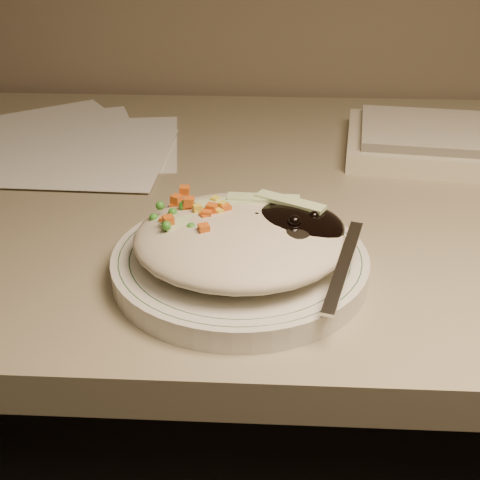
{
  "coord_description": "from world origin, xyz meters",
  "views": [
    {
      "loc": [
        -0.08,
        0.65,
        1.07
      ],
      "look_at": [
        -0.1,
        1.18,
        0.78
      ],
      "focal_mm": 50.0,
      "sensor_mm": 36.0,
      "label": 1
    }
  ],
  "objects": [
    {
      "name": "desk",
      "position": [
        0.0,
        1.38,
        0.54
      ],
      "size": [
        1.4,
        0.7,
        0.74
      ],
      "color": "gray",
      "rests_on": "ground"
    },
    {
      "name": "papers",
      "position": [
        -0.39,
        1.49,
        0.74
      ],
      "size": [
        0.42,
        0.35,
        0.0
      ],
      "color": "white",
      "rests_on": "desk"
    },
    {
      "name": "plate_rim",
      "position": [
        -0.1,
        1.18,
        0.76
      ],
      "size": [
        0.22,
        0.22,
        0.0
      ],
      "color": "#144723",
      "rests_on": "plate"
    },
    {
      "name": "meal",
      "position": [
        -0.1,
        1.18,
        0.78
      ],
      "size": [
        0.21,
        0.19,
        0.05
      ],
      "color": "beige",
      "rests_on": "plate"
    },
    {
      "name": "plate",
      "position": [
        -0.1,
        1.18,
        0.75
      ],
      "size": [
        0.24,
        0.24,
        0.02
      ],
      "primitive_type": "cylinder",
      "color": "silver",
      "rests_on": "desk"
    }
  ]
}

